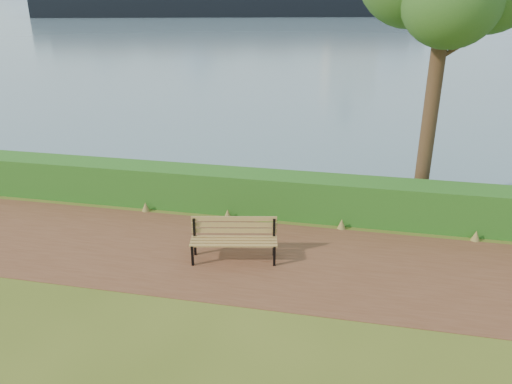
# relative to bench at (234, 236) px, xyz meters

# --- Properties ---
(ground) EXTENTS (140.00, 140.00, 0.00)m
(ground) POSITION_rel_bench_xyz_m (0.48, -0.24, -0.50)
(ground) COLOR #424F16
(ground) RESTS_ON ground
(path) EXTENTS (40.00, 3.40, 0.01)m
(path) POSITION_rel_bench_xyz_m (0.48, 0.06, -0.50)
(path) COLOR #58311E
(path) RESTS_ON ground
(hedge) EXTENTS (32.00, 0.85, 1.00)m
(hedge) POSITION_rel_bench_xyz_m (0.48, 2.36, -0.00)
(hedge) COLOR #1B4E16
(hedge) RESTS_ON ground
(water) EXTENTS (700.00, 510.00, 0.00)m
(water) POSITION_rel_bench_xyz_m (0.48, 259.76, -0.50)
(water) COLOR #445B6D
(water) RESTS_ON ground
(bench) EXTENTS (1.80, 0.84, 0.87)m
(bench) POSITION_rel_bench_xyz_m (0.00, 0.00, 0.00)
(bench) COLOR black
(bench) RESTS_ON ground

